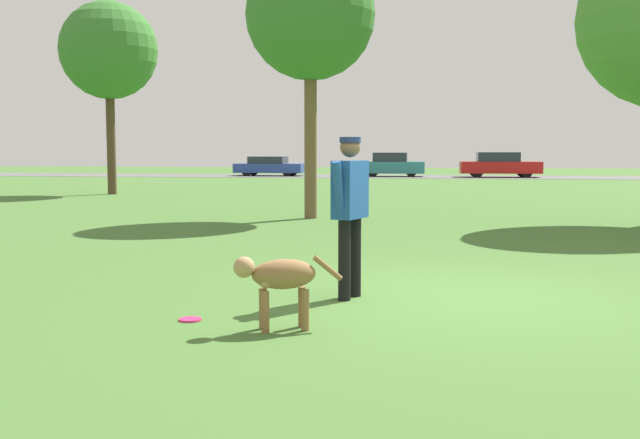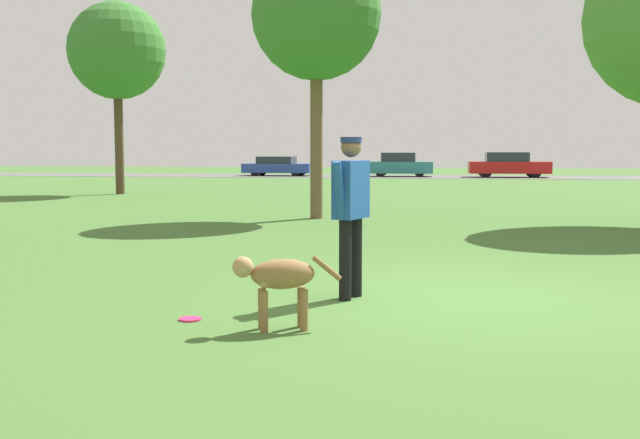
# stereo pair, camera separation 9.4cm
# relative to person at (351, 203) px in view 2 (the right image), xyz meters

# --- Properties ---
(ground_plane) EXTENTS (120.00, 120.00, 0.00)m
(ground_plane) POSITION_rel_person_xyz_m (1.15, 0.22, -1.01)
(ground_plane) COLOR #426B2D
(far_road_strip) EXTENTS (120.00, 6.00, 0.01)m
(far_road_strip) POSITION_rel_person_xyz_m (1.15, 36.85, -1.01)
(far_road_strip) COLOR #5B5B59
(far_road_strip) RESTS_ON ground_plane
(person) EXTENTS (0.36, 0.71, 1.70)m
(person) POSITION_rel_person_xyz_m (0.00, 0.00, 0.00)
(person) COLOR black
(person) RESTS_ON ground_plane
(dog) EXTENTS (0.94, 0.46, 0.65)m
(dog) POSITION_rel_person_xyz_m (-0.45, -1.49, -0.56)
(dog) COLOR olive
(dog) RESTS_ON ground_plane
(frisbee) EXTENTS (0.21, 0.21, 0.02)m
(frisbee) POSITION_rel_person_xyz_m (-1.33, -1.26, -1.00)
(frisbee) COLOR #E52366
(frisbee) RESTS_ON ground_plane
(tree_far_left) EXTENTS (3.41, 3.41, 6.75)m
(tree_far_left) POSITION_rel_person_xyz_m (-10.49, 17.41, 4.01)
(tree_far_left) COLOR #4C3826
(tree_far_left) RESTS_ON ground_plane
(tree_near_left) EXTENTS (2.92, 2.92, 6.05)m
(tree_near_left) POSITION_rel_person_xyz_m (-1.94, 9.13, 3.54)
(tree_near_left) COLOR brown
(tree_near_left) RESTS_ON ground_plane
(parked_car_blue) EXTENTS (4.25, 1.96, 1.18)m
(parked_car_blue) POSITION_rel_person_xyz_m (-9.15, 37.01, -0.43)
(parked_car_blue) COLOR #284293
(parked_car_blue) RESTS_ON ground_plane
(parked_car_teal) EXTENTS (3.84, 1.67, 1.42)m
(parked_car_teal) POSITION_rel_person_xyz_m (-1.70, 36.93, -0.33)
(parked_car_teal) COLOR teal
(parked_car_teal) RESTS_ON ground_plane
(parked_car_red) EXTENTS (4.61, 1.95, 1.45)m
(parked_car_red) POSITION_rel_person_xyz_m (4.54, 36.60, -0.30)
(parked_car_red) COLOR red
(parked_car_red) RESTS_ON ground_plane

